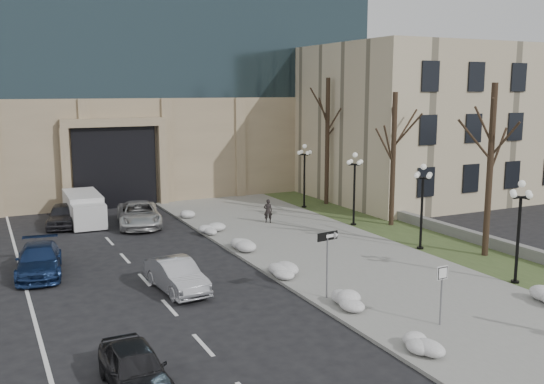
{
  "coord_description": "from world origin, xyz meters",
  "views": [
    {
      "loc": [
        -12.98,
        -12.66,
        8.69
      ],
      "look_at": [
        0.37,
        14.66,
        3.5
      ],
      "focal_mm": 40.0,
      "sensor_mm": 36.0,
      "label": 1
    }
  ],
  "objects_px": {
    "car_b": "(177,275)",
    "lamppost_a": "(519,218)",
    "one_way_sign": "(331,243)",
    "car_c": "(39,260)",
    "car_d": "(139,214)",
    "lamppost_c": "(355,179)",
    "keep_sign": "(442,283)",
    "lamppost_d": "(304,167)",
    "car_e": "(63,215)",
    "pedestrian": "(268,211)",
    "box_truck": "(84,209)",
    "car_a": "(135,368)",
    "lamppost_b": "(422,195)"
  },
  "relations": [
    {
      "from": "car_e",
      "to": "lamppost_a",
      "type": "distance_m",
      "value": 27.05
    },
    {
      "from": "pedestrian",
      "to": "box_truck",
      "type": "bearing_deg",
      "value": -3.97
    },
    {
      "from": "car_e",
      "to": "keep_sign",
      "type": "height_order",
      "value": "keep_sign"
    },
    {
      "from": "car_e",
      "to": "lamppost_d",
      "type": "bearing_deg",
      "value": 7.52
    },
    {
      "from": "car_e",
      "to": "lamppost_a",
      "type": "height_order",
      "value": "lamppost_a"
    },
    {
      "from": "car_c",
      "to": "car_d",
      "type": "relative_size",
      "value": 0.89
    },
    {
      "from": "one_way_sign",
      "to": "lamppost_d",
      "type": "relative_size",
      "value": 0.61
    },
    {
      "from": "car_c",
      "to": "lamppost_c",
      "type": "distance_m",
      "value": 19.3
    },
    {
      "from": "car_b",
      "to": "pedestrian",
      "type": "xyz_separation_m",
      "value": [
        9.27,
        10.1,
        0.19
      ]
    },
    {
      "from": "car_a",
      "to": "box_truck",
      "type": "xyz_separation_m",
      "value": [
        2.36,
        23.83,
        0.24
      ]
    },
    {
      "from": "car_b",
      "to": "lamppost_a",
      "type": "relative_size",
      "value": 0.9
    },
    {
      "from": "pedestrian",
      "to": "keep_sign",
      "type": "height_order",
      "value": "keep_sign"
    },
    {
      "from": "one_way_sign",
      "to": "lamppost_a",
      "type": "height_order",
      "value": "lamppost_a"
    },
    {
      "from": "pedestrian",
      "to": "keep_sign",
      "type": "xyz_separation_m",
      "value": [
        -1.79,
        -18.35,
        0.84
      ]
    },
    {
      "from": "keep_sign",
      "to": "lamppost_b",
      "type": "height_order",
      "value": "lamppost_b"
    },
    {
      "from": "lamppost_c",
      "to": "box_truck",
      "type": "bearing_deg",
      "value": 150.31
    },
    {
      "from": "car_d",
      "to": "lamppost_d",
      "type": "bearing_deg",
      "value": 11.3
    },
    {
      "from": "car_e",
      "to": "one_way_sign",
      "type": "relative_size",
      "value": 1.48
    },
    {
      "from": "keep_sign",
      "to": "lamppost_b",
      "type": "distance_m",
      "value": 11.05
    },
    {
      "from": "car_a",
      "to": "car_d",
      "type": "distance_m",
      "value": 21.91
    },
    {
      "from": "car_c",
      "to": "keep_sign",
      "type": "bearing_deg",
      "value": -39.3
    },
    {
      "from": "car_a",
      "to": "car_e",
      "type": "xyz_separation_m",
      "value": [
        0.93,
        23.29,
        0.06
      ]
    },
    {
      "from": "car_b",
      "to": "lamppost_c",
      "type": "height_order",
      "value": "lamppost_c"
    },
    {
      "from": "car_a",
      "to": "lamppost_c",
      "type": "height_order",
      "value": "lamppost_c"
    },
    {
      "from": "keep_sign",
      "to": "lamppost_d",
      "type": "xyz_separation_m",
      "value": [
        6.44,
        21.88,
        1.34
      ]
    },
    {
      "from": "car_c",
      "to": "pedestrian",
      "type": "height_order",
      "value": "pedestrian"
    },
    {
      "from": "car_c",
      "to": "lamppost_c",
      "type": "height_order",
      "value": "lamppost_c"
    },
    {
      "from": "car_b",
      "to": "car_e",
      "type": "xyz_separation_m",
      "value": [
        -2.78,
        15.29,
        0.04
      ]
    },
    {
      "from": "car_c",
      "to": "box_truck",
      "type": "xyz_separation_m",
      "value": [
        3.77,
        10.74,
        0.21
      ]
    },
    {
      "from": "car_a",
      "to": "car_b",
      "type": "height_order",
      "value": "car_b"
    },
    {
      "from": "keep_sign",
      "to": "pedestrian",
      "type": "bearing_deg",
      "value": 82.27
    },
    {
      "from": "car_a",
      "to": "car_e",
      "type": "distance_m",
      "value": 23.31
    },
    {
      "from": "car_d",
      "to": "lamppost_c",
      "type": "relative_size",
      "value": 1.16
    },
    {
      "from": "car_c",
      "to": "lamppost_b",
      "type": "distance_m",
      "value": 19.7
    },
    {
      "from": "box_truck",
      "to": "one_way_sign",
      "type": "distance_m",
      "value": 20.9
    },
    {
      "from": "car_b",
      "to": "car_d",
      "type": "relative_size",
      "value": 0.77
    },
    {
      "from": "car_a",
      "to": "car_c",
      "type": "bearing_deg",
      "value": 95.17
    },
    {
      "from": "car_c",
      "to": "one_way_sign",
      "type": "relative_size",
      "value": 1.68
    },
    {
      "from": "one_way_sign",
      "to": "lamppost_c",
      "type": "bearing_deg",
      "value": 43.05
    },
    {
      "from": "one_way_sign",
      "to": "lamppost_c",
      "type": "xyz_separation_m",
      "value": [
        8.48,
        11.01,
        0.66
      ]
    },
    {
      "from": "car_a",
      "to": "car_c",
      "type": "xyz_separation_m",
      "value": [
        -1.42,
        13.09,
        0.03
      ]
    },
    {
      "from": "box_truck",
      "to": "one_way_sign",
      "type": "height_order",
      "value": "one_way_sign"
    },
    {
      "from": "one_way_sign",
      "to": "lamppost_c",
      "type": "height_order",
      "value": "lamppost_c"
    },
    {
      "from": "one_way_sign",
      "to": "lamppost_a",
      "type": "distance_m",
      "value": 8.74
    },
    {
      "from": "car_b",
      "to": "one_way_sign",
      "type": "xyz_separation_m",
      "value": [
        5.43,
        -3.87,
        1.71
      ]
    },
    {
      "from": "car_a",
      "to": "car_b",
      "type": "xyz_separation_m",
      "value": [
        3.72,
        8.0,
        0.02
      ]
    },
    {
      "from": "box_truck",
      "to": "keep_sign",
      "type": "relative_size",
      "value": 2.57
    },
    {
      "from": "car_b",
      "to": "one_way_sign",
      "type": "relative_size",
      "value": 1.46
    },
    {
      "from": "car_c",
      "to": "one_way_sign",
      "type": "bearing_deg",
      "value": -33.01
    },
    {
      "from": "lamppost_c",
      "to": "lamppost_d",
      "type": "xyz_separation_m",
      "value": [
        0.0,
        6.5,
        0.0
      ]
    }
  ]
}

